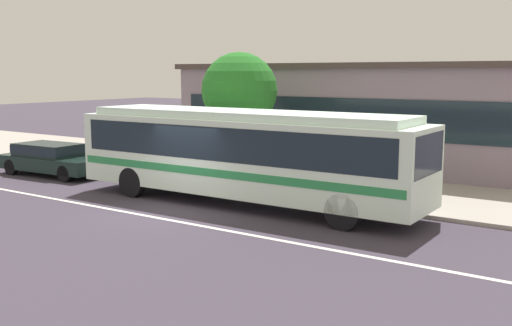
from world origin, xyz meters
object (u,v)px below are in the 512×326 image
Objects in this scene: bus_stop_sign at (367,150)px; street_tree_near_stop at (239,91)px; transit_bus at (244,150)px; sedan_behind_bus at (51,157)px; pedestrian_waiting_near_sign at (327,166)px.

bus_stop_sign is 6.96m from street_tree_near_stop.
sedan_behind_bus is at bearing 179.70° from transit_bus.
street_tree_near_stop is (-4.94, 1.97, 2.29)m from pedestrian_waiting_near_sign.
pedestrian_waiting_near_sign is (1.93, 1.95, -0.58)m from transit_bus.
sedan_behind_bus is at bearing -172.76° from bus_stop_sign.
transit_bus is at bearing -134.60° from pedestrian_waiting_near_sign.
street_tree_near_stop is (6.64, 3.88, 2.70)m from sedan_behind_bus.
transit_bus is 9.70m from sedan_behind_bus.
transit_bus reaches higher than pedestrian_waiting_near_sign.
bus_stop_sign is (1.46, -0.25, 0.66)m from pedestrian_waiting_near_sign.
pedestrian_waiting_near_sign reaches higher than sedan_behind_bus.
sedan_behind_bus is 11.74m from pedestrian_waiting_near_sign.
transit_bus reaches higher than sedan_behind_bus.
transit_bus is at bearing -153.23° from bus_stop_sign.
pedestrian_waiting_near_sign is at bearing 170.38° from bus_stop_sign.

